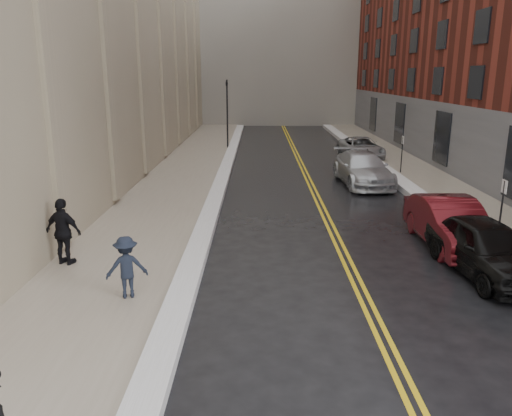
{
  "coord_description": "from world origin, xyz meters",
  "views": [
    {
      "loc": [
        -0.24,
        -8.14,
        5.6
      ],
      "look_at": [
        -0.32,
        6.72,
        1.6
      ],
      "focal_mm": 35.0,
      "sensor_mm": 36.0,
      "label": 1
    }
  ],
  "objects_px": {
    "car_black": "(486,248)",
    "pedestrian_c": "(64,232)",
    "car_silver_far": "(361,148)",
    "car_silver_near": "(363,169)",
    "car_maroon": "(450,223)",
    "pedestrian_b": "(127,267)"
  },
  "relations": [
    {
      "from": "car_black",
      "to": "pedestrian_c",
      "type": "height_order",
      "value": "pedestrian_c"
    },
    {
      "from": "car_black",
      "to": "car_silver_far",
      "type": "distance_m",
      "value": 20.64
    },
    {
      "from": "car_black",
      "to": "pedestrian_c",
      "type": "distance_m",
      "value": 12.22
    },
    {
      "from": "car_silver_near",
      "to": "car_maroon",
      "type": "bearing_deg",
      "value": -88.4
    },
    {
      "from": "car_silver_far",
      "to": "pedestrian_b",
      "type": "xyz_separation_m",
      "value": [
        -10.33,
        -22.52,
        0.24
      ]
    },
    {
      "from": "car_maroon",
      "to": "pedestrian_b",
      "type": "bearing_deg",
      "value": -157.12
    },
    {
      "from": "car_black",
      "to": "car_silver_near",
      "type": "height_order",
      "value": "car_silver_near"
    },
    {
      "from": "car_silver_near",
      "to": "pedestrian_b",
      "type": "height_order",
      "value": "pedestrian_b"
    },
    {
      "from": "car_silver_near",
      "to": "car_silver_far",
      "type": "height_order",
      "value": "car_silver_near"
    },
    {
      "from": "car_maroon",
      "to": "pedestrian_b",
      "type": "height_order",
      "value": "pedestrian_b"
    },
    {
      "from": "car_silver_near",
      "to": "pedestrian_b",
      "type": "xyz_separation_m",
      "value": [
        -8.73,
        -14.07,
        0.13
      ]
    },
    {
      "from": "car_silver_near",
      "to": "pedestrian_b",
      "type": "relative_size",
      "value": 3.55
    },
    {
      "from": "car_black",
      "to": "pedestrian_b",
      "type": "bearing_deg",
      "value": -174.92
    },
    {
      "from": "car_maroon",
      "to": "pedestrian_c",
      "type": "distance_m",
      "value": 12.23
    },
    {
      "from": "car_black",
      "to": "pedestrian_b",
      "type": "height_order",
      "value": "pedestrian_b"
    },
    {
      "from": "car_maroon",
      "to": "car_silver_near",
      "type": "distance_m",
      "value": 9.85
    },
    {
      "from": "car_black",
      "to": "car_maroon",
      "type": "xyz_separation_m",
      "value": [
        -0.14,
        2.37,
        0.01
      ]
    },
    {
      "from": "car_maroon",
      "to": "car_silver_near",
      "type": "height_order",
      "value": "car_silver_near"
    },
    {
      "from": "car_silver_near",
      "to": "pedestrian_c",
      "type": "xyz_separation_m",
      "value": [
        -11.14,
        -11.82,
        0.32
      ]
    },
    {
      "from": "car_maroon",
      "to": "pedestrian_c",
      "type": "bearing_deg",
      "value": -171.43
    },
    {
      "from": "car_black",
      "to": "car_silver_far",
      "type": "xyz_separation_m",
      "value": [
        0.53,
        20.63,
        -0.1
      ]
    },
    {
      "from": "car_silver_far",
      "to": "pedestrian_c",
      "type": "xyz_separation_m",
      "value": [
        -12.74,
        -20.27,
        0.44
      ]
    }
  ]
}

